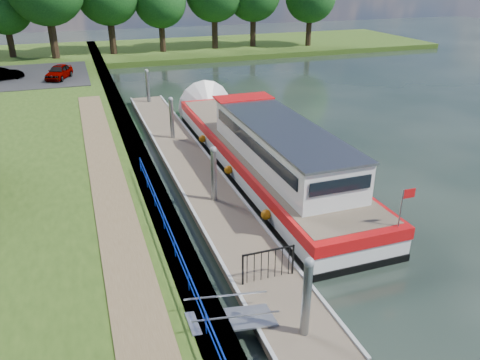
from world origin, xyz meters
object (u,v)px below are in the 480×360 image
object	(u,v)px
pontoon	(191,167)
car_a	(59,72)
barge	(257,148)
car_b	(4,74)

from	to	relation	value
pontoon	car_a	bearing A→B (deg)	106.14
pontoon	barge	xyz separation A→B (m)	(3.60, -0.62, 0.90)
car_a	pontoon	bearing A→B (deg)	-52.77
barge	car_b	bearing A→B (deg)	121.23
car_a	car_b	bearing A→B (deg)	-173.66
pontoon	car_b	xyz separation A→B (m)	(-11.17, 23.73, 1.18)
barge	car_a	xyz separation A→B (m)	(-10.11, 23.13, 0.38)
pontoon	car_a	size ratio (longest dim) A/B	8.10
pontoon	barge	world-z (taller)	barge
barge	car_b	size ratio (longest dim) A/B	6.57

